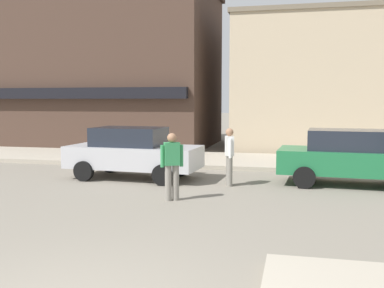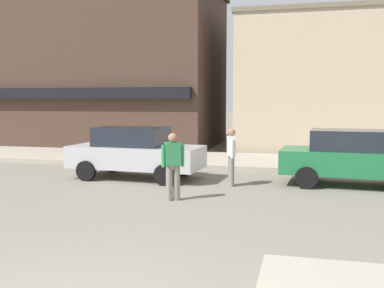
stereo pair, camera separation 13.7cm
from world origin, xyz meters
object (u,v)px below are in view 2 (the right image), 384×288
object	(u,v)px
parked_car_second	(353,157)
pedestrian_crossing_near	(231,155)
parked_car_nearest	(135,152)
pedestrian_crossing_far	(173,164)

from	to	relation	value
parked_car_second	pedestrian_crossing_near	size ratio (longest dim) A/B	2.55
parked_car_nearest	pedestrian_crossing_far	size ratio (longest dim) A/B	2.54
parked_car_nearest	parked_car_second	world-z (taller)	same
parked_car_second	pedestrian_crossing_far	world-z (taller)	pedestrian_crossing_far
parked_car_nearest	pedestrian_crossing_near	size ratio (longest dim) A/B	2.54
pedestrian_crossing_near	pedestrian_crossing_far	distance (m)	2.39
parked_car_second	pedestrian_crossing_near	distance (m)	3.40
parked_car_second	pedestrian_crossing_near	xyz separation A→B (m)	(-3.30, -0.83, 0.06)
pedestrian_crossing_near	pedestrian_crossing_far	world-z (taller)	same
pedestrian_crossing_near	parked_car_nearest	bearing A→B (deg)	170.40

